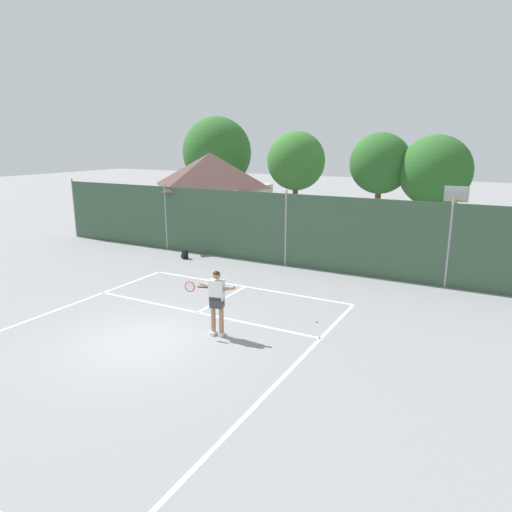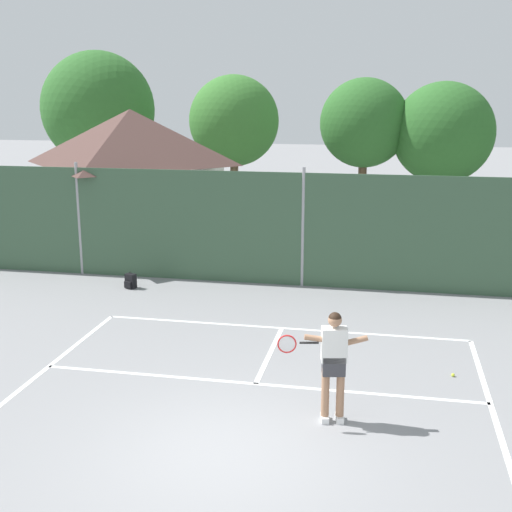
{
  "view_description": "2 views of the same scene",
  "coord_description": "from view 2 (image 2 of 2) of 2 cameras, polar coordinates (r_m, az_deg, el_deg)",
  "views": [
    {
      "loc": [
        8.08,
        -8.59,
        5.23
      ],
      "look_at": [
        0.3,
        5.78,
        1.15
      ],
      "focal_mm": 32.22,
      "sensor_mm": 36.0,
      "label": 1
    },
    {
      "loc": [
        2.21,
        -8.58,
        5.18
      ],
      "look_at": [
        -0.59,
        5.48,
        1.66
      ],
      "focal_mm": 46.83,
      "sensor_mm": 36.0,
      "label": 2
    }
  ],
  "objects": [
    {
      "name": "ground_plane",
      "position": [
        10.27,
        -2.85,
        -16.53
      ],
      "size": [
        120.0,
        120.0,
        0.0
      ],
      "primitive_type": "plane",
      "color": "gray"
    },
    {
      "name": "court_markings",
      "position": [
        10.81,
        -1.99,
        -14.82
      ],
      "size": [
        8.3,
        11.1,
        0.01
      ],
      "color": "white",
      "rests_on": "ground"
    },
    {
      "name": "chainlink_fence",
      "position": [
        18.09,
        4.02,
        2.22
      ],
      "size": [
        26.09,
        0.09,
        3.26
      ],
      "color": "#38563D",
      "rests_on": "ground"
    },
    {
      "name": "clubhouse_building",
      "position": [
        23.0,
        -10.5,
        6.66
      ],
      "size": [
        5.43,
        5.76,
        4.65
      ],
      "color": "beige",
      "rests_on": "ground"
    },
    {
      "name": "treeline_backdrop",
      "position": [
        29.1,
        4.73,
        11.52
      ],
      "size": [
        27.01,
        4.64,
        7.02
      ],
      "color": "brown",
      "rests_on": "ground"
    },
    {
      "name": "tennis_player",
      "position": [
        10.74,
        6.6,
        -8.57
      ],
      "size": [
        1.4,
        0.45,
        1.85
      ],
      "color": "silver",
      "rests_on": "ground"
    },
    {
      "name": "tennis_ball",
      "position": [
        13.22,
        16.47,
        -9.72
      ],
      "size": [
        0.07,
        0.07,
        0.07
      ],
      "primitive_type": "sphere",
      "color": "#CCE033",
      "rests_on": "ground"
    },
    {
      "name": "backpack_black",
      "position": [
        18.43,
        -10.67,
        -2.14
      ],
      "size": [
        0.33,
        0.32,
        0.46
      ],
      "color": "black",
      "rests_on": "ground"
    }
  ]
}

